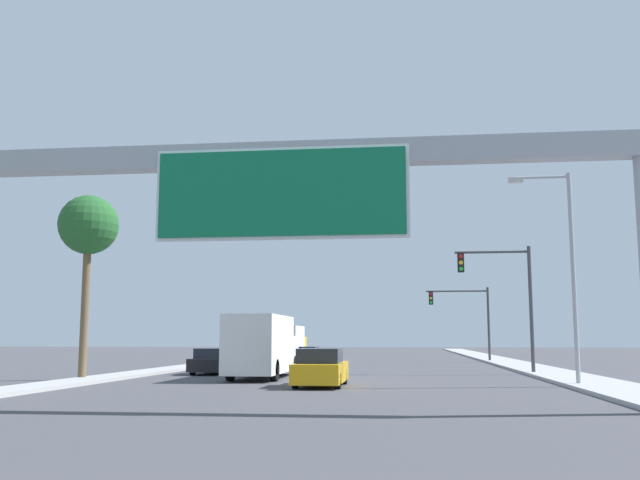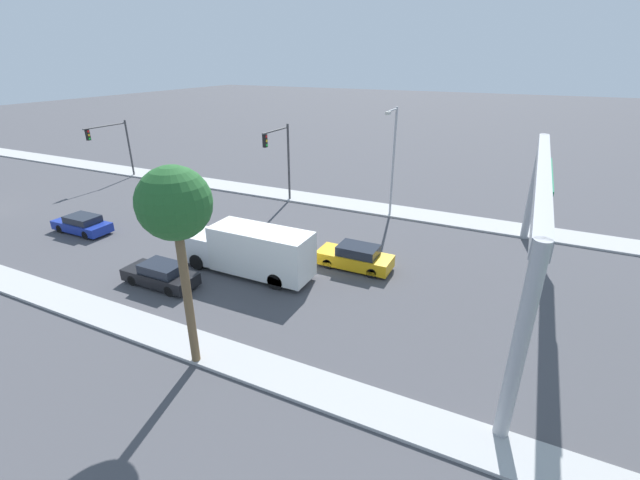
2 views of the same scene
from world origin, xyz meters
TOP-DOWN VIEW (x-y plane):
  - sidewalk_right at (11.25, 60.00)m, footprint 3.00×120.00m
  - sign_gantry at (0.00, 17.91)m, footprint 20.42×0.73m
  - car_mid_center at (-7.00, 36.79)m, footprint 1.77×4.55m
  - car_near_center at (0.00, 27.42)m, footprint 1.88×4.72m
  - car_near_left at (-3.50, 48.20)m, footprint 1.86×4.63m
  - truck_box_primary at (-3.50, 32.89)m, footprint 2.33×8.62m
  - traffic_light_near_intersection at (9.05, 38.00)m, footprint 4.11×0.32m
  - traffic_light_mid_block at (8.58, 58.00)m, footprint 5.13×0.32m
  - palm_tree_background at (-11.54, 30.31)m, footprint 2.84×2.84m
  - street_lamp_right at (10.04, 28.38)m, footprint 2.57×0.28m

SIDE VIEW (x-z plane):
  - sidewalk_right at x=11.25m, z-range 0.00..0.15m
  - car_near_left at x=-3.50m, z-range -0.03..1.32m
  - car_mid_center at x=-7.00m, z-range -0.03..1.36m
  - car_near_center at x=0.00m, z-range -0.05..1.49m
  - truck_box_primary at x=-3.50m, z-range 0.04..3.06m
  - traffic_light_mid_block at x=8.58m, z-range 1.12..7.21m
  - traffic_light_near_intersection at x=9.05m, z-range 1.14..8.09m
  - street_lamp_right at x=10.04m, z-range 0.78..9.58m
  - sign_gantry at x=0.00m, z-range 2.28..9.82m
  - palm_tree_background at x=-11.54m, z-range 2.80..11.55m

